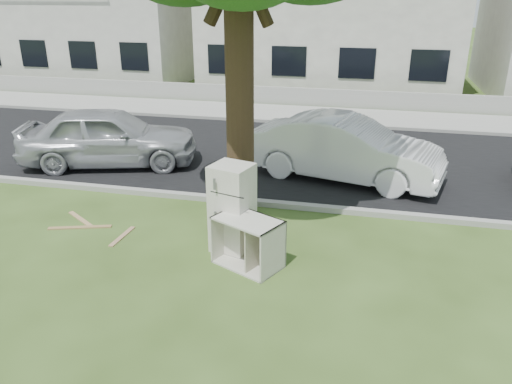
% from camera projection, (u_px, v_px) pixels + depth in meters
% --- Properties ---
extents(ground, '(120.00, 120.00, 0.00)m').
position_uv_depth(ground, '(238.00, 262.00, 8.62)').
color(ground, '#32481A').
extents(road, '(120.00, 7.00, 0.01)m').
position_uv_depth(road, '(292.00, 156.00, 14.03)').
color(road, black).
rests_on(road, ground).
extents(kerb_near, '(120.00, 0.18, 0.12)m').
position_uv_depth(kerb_near, '(267.00, 206.00, 10.83)').
color(kerb_near, gray).
rests_on(kerb_near, ground).
extents(kerb_far, '(120.00, 0.18, 0.12)m').
position_uv_depth(kerb_far, '(308.00, 125.00, 17.23)').
color(kerb_far, gray).
rests_on(kerb_far, ground).
extents(sidewalk, '(120.00, 2.80, 0.01)m').
position_uv_depth(sidewalk, '(313.00, 115.00, 18.54)').
color(sidewalk, gray).
rests_on(sidewalk, ground).
extents(low_wall, '(120.00, 0.15, 0.70)m').
position_uv_depth(low_wall, '(319.00, 97.00, 19.85)').
color(low_wall, gray).
rests_on(low_wall, ground).
extents(townhouse_left, '(10.20, 8.16, 7.04)m').
position_uv_depth(townhouse_left, '(98.00, 6.00, 25.55)').
color(townhouse_left, beige).
rests_on(townhouse_left, ground).
extents(townhouse_center, '(11.22, 8.16, 7.44)m').
position_uv_depth(townhouse_center, '(334.00, 4.00, 22.99)').
color(townhouse_center, silver).
rests_on(townhouse_center, ground).
extents(fridge, '(0.80, 0.77, 1.60)m').
position_uv_depth(fridge, '(232.00, 208.00, 8.74)').
color(fridge, '#BBB9A8').
rests_on(fridge, ground).
extents(cabinet, '(1.29, 1.09, 0.86)m').
position_uv_depth(cabinet, '(248.00, 242.00, 8.36)').
color(cabinet, silver).
rests_on(cabinet, ground).
extents(plank_a, '(1.20, 0.47, 0.02)m').
position_uv_depth(plank_a, '(80.00, 227.00, 9.82)').
color(plank_a, olive).
rests_on(plank_a, ground).
extents(plank_b, '(0.84, 0.61, 0.02)m').
position_uv_depth(plank_b, '(81.00, 219.00, 10.17)').
color(plank_b, tan).
rests_on(plank_b, ground).
extents(plank_c, '(0.14, 0.83, 0.02)m').
position_uv_depth(plank_c, '(122.00, 236.00, 9.47)').
color(plank_c, '#A37C5A').
rests_on(plank_c, ground).
extents(car_center, '(4.91, 2.69, 1.53)m').
position_uv_depth(car_center, '(345.00, 149.00, 12.11)').
color(car_center, silver).
rests_on(car_center, ground).
extents(car_left, '(4.87, 3.01, 1.55)m').
position_uv_depth(car_left, '(109.00, 136.00, 13.08)').
color(car_left, '#A3A4AA').
rests_on(car_left, ground).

